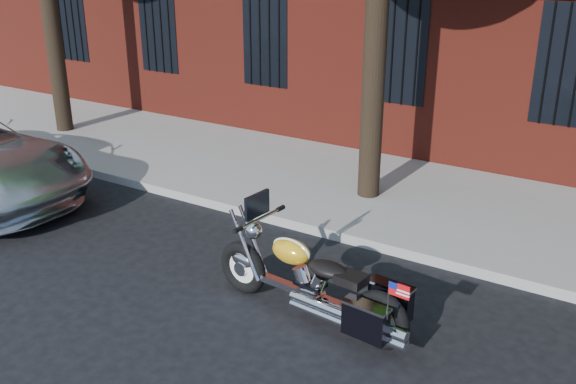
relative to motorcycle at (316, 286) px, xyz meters
The scene contains 4 objects.
ground 1.78m from the motorcycle, 155.49° to the left, with size 120.00×120.00×0.00m, color black.
curb 2.64m from the motorcycle, 126.75° to the left, with size 40.00×0.16×0.15m, color gray.
sidewalk 4.29m from the motorcycle, 111.47° to the left, with size 40.00×3.60×0.15m, color gray.
motorcycle is the anchor object (origin of this frame).
Camera 1 is at (4.66, -6.25, 4.09)m, focal length 40.00 mm.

